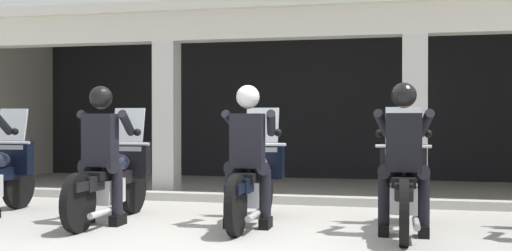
{
  "coord_description": "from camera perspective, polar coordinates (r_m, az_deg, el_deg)",
  "views": [
    {
      "loc": [
        1.63,
        -6.81,
        1.21
      ],
      "look_at": [
        0.0,
        0.31,
        1.13
      ],
      "focal_mm": 43.88,
      "sensor_mm": 36.0,
      "label": 1
    }
  ],
  "objects": [
    {
      "name": "ground_plane",
      "position": [
        10.02,
        3.46,
        -6.33
      ],
      "size": [
        80.0,
        80.0,
        0.0
      ],
      "primitive_type": "plane",
      "color": "#A8A59E"
    },
    {
      "name": "station_building",
      "position": [
        11.49,
        4.52,
        4.35
      ],
      "size": [
        12.45,
        4.08,
        3.02
      ],
      "color": "black",
      "rests_on": "ground"
    },
    {
      "name": "motorcycle_right",
      "position": [
        6.93,
        13.3,
        -5.29
      ],
      "size": [
        0.62,
        2.04,
        1.35
      ],
      "rotation": [
        0.0,
        0.0,
        0.09
      ],
      "color": "black",
      "rests_on": "ground"
    },
    {
      "name": "motorcycle_left",
      "position": [
        7.64,
        -12.91,
        -4.74
      ],
      "size": [
        0.62,
        2.04,
        1.35
      ],
      "rotation": [
        0.0,
        0.0,
        0.12
      ],
      "color": "black",
      "rests_on": "ground"
    },
    {
      "name": "kerb_strip",
      "position": [
        9.0,
        2.1,
        -6.74
      ],
      "size": [
        11.95,
        0.24,
        0.12
      ],
      "primitive_type": "cube",
      "color": "#B7B5AD",
      "rests_on": "ground"
    },
    {
      "name": "police_officer_left",
      "position": [
        7.35,
        -13.89,
        -1.53
      ],
      "size": [
        0.63,
        0.61,
        1.58
      ],
      "rotation": [
        0.0,
        0.0,
        0.12
      ],
      "color": "black",
      "rests_on": "ground"
    },
    {
      "name": "police_officer_right",
      "position": [
        6.62,
        13.32,
        -1.77
      ],
      "size": [
        0.63,
        0.61,
        1.58
      ],
      "rotation": [
        0.0,
        0.0,
        0.09
      ],
      "color": "black",
      "rests_on": "ground"
    },
    {
      "name": "police_officer_center",
      "position": [
        6.94,
        -0.72,
        -1.64
      ],
      "size": [
        0.63,
        0.61,
        1.58
      ],
      "rotation": [
        0.0,
        0.0,
        0.1
      ],
      "color": "black",
      "rests_on": "ground"
    },
    {
      "name": "motorcycle_center",
      "position": [
        7.24,
        -0.17,
        -5.02
      ],
      "size": [
        0.62,
        2.04,
        1.35
      ],
      "rotation": [
        0.0,
        0.0,
        0.1
      ],
      "color": "black",
      "rests_on": "ground"
    }
  ]
}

